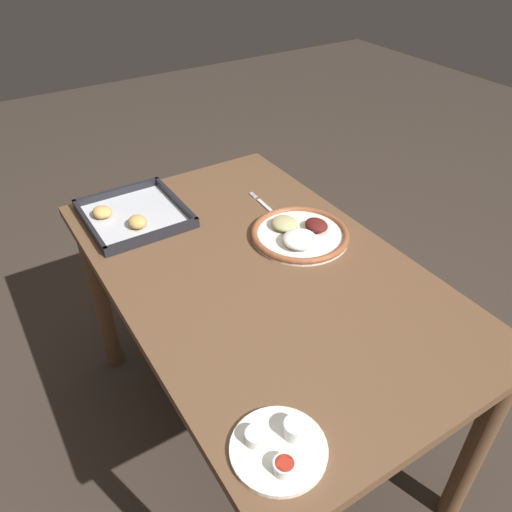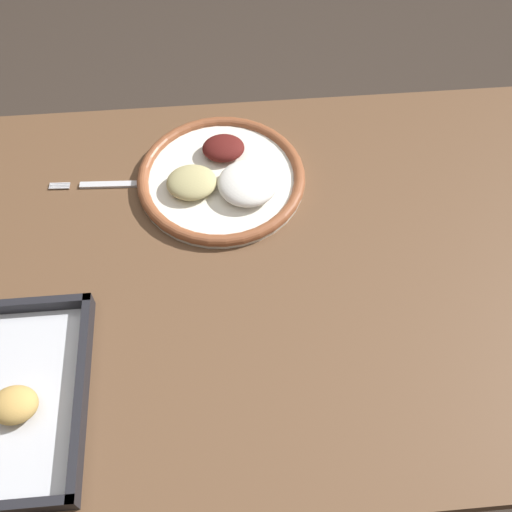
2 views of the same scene
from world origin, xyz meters
TOP-DOWN VIEW (x-y plane):
  - ground_plane at (0.00, 0.00)m, footprint 8.00×8.00m
  - dining_table at (0.00, 0.00)m, footprint 1.23×0.76m
  - dinner_plate at (0.06, -0.18)m, footprint 0.29×0.29m
  - fork at (0.25, -0.19)m, footprint 0.20×0.02m

SIDE VIEW (x-z plane):
  - ground_plane at x=0.00m, z-range 0.00..0.00m
  - dining_table at x=0.00m, z-range 0.25..0.97m
  - fork at x=0.25m, z-range 0.72..0.72m
  - dinner_plate at x=0.06m, z-range 0.71..0.75m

